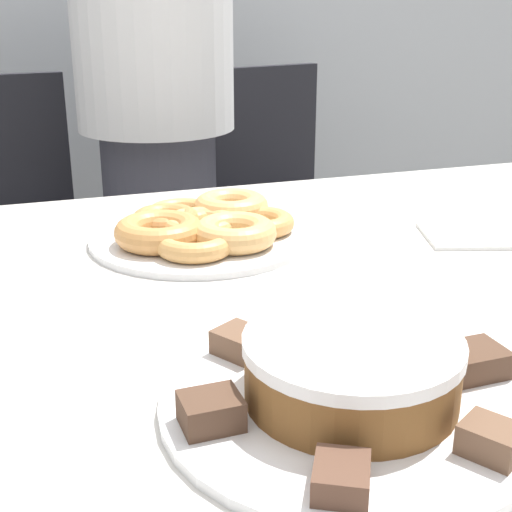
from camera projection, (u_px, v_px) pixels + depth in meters
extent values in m
cube|color=silver|center=(241.00, 314.00, 0.87)|extent=(1.69, 1.08, 0.03)
cylinder|color=silver|center=(500.00, 329.00, 1.66)|extent=(0.06, 0.06, 0.70)
cylinder|color=#383842|center=(165.00, 281.00, 1.82)|extent=(0.28, 0.28, 0.78)
cylinder|color=black|center=(31.00, 431.00, 1.86)|extent=(0.44, 0.44, 0.01)
cylinder|color=#262626|center=(22.00, 357.00, 1.79)|extent=(0.06, 0.06, 0.42)
cube|color=black|center=(11.00, 271.00, 1.71)|extent=(0.48, 0.48, 0.04)
cylinder|color=black|center=(292.00, 385.00, 2.09)|extent=(0.44, 0.44, 0.01)
cylinder|color=#262626|center=(294.00, 317.00, 2.01)|extent=(0.06, 0.06, 0.42)
cube|color=black|center=(295.00, 239.00, 1.93)|extent=(0.53, 0.53, 0.04)
cube|color=black|center=(256.00, 143.00, 2.02)|extent=(0.39, 0.12, 0.42)
cylinder|color=white|center=(350.00, 402.00, 0.64)|extent=(0.34, 0.34, 0.01)
cylinder|color=white|center=(200.00, 237.00, 1.08)|extent=(0.33, 0.33, 0.01)
cylinder|color=brown|center=(351.00, 374.00, 0.63)|extent=(0.19, 0.19, 0.05)
cylinder|color=white|center=(353.00, 344.00, 0.62)|extent=(0.19, 0.19, 0.01)
cube|color=brown|center=(491.00, 440.00, 0.56)|extent=(0.06, 0.06, 0.03)
cube|color=#513828|center=(473.00, 361.00, 0.68)|extent=(0.06, 0.05, 0.03)
cube|color=#513828|center=(357.00, 324.00, 0.76)|extent=(0.06, 0.06, 0.02)
cube|color=brown|center=(241.00, 342.00, 0.71)|extent=(0.06, 0.06, 0.02)
cube|color=#513828|center=(211.00, 411.00, 0.59)|extent=(0.05, 0.04, 0.03)
cube|color=brown|center=(341.00, 477.00, 0.51)|extent=(0.06, 0.06, 0.02)
torus|color=#E5AD66|center=(200.00, 225.00, 1.07)|extent=(0.12, 0.12, 0.03)
torus|color=#E5AD66|center=(235.00, 233.00, 1.02)|extent=(0.12, 0.12, 0.04)
torus|color=tan|center=(259.00, 223.00, 1.08)|extent=(0.11, 0.11, 0.03)
torus|color=#E5AD66|center=(231.00, 207.00, 1.15)|extent=(0.12, 0.12, 0.04)
torus|color=tan|center=(185.00, 214.00, 1.13)|extent=(0.11, 0.11, 0.03)
torus|color=#C68447|center=(166.00, 220.00, 1.09)|extent=(0.11, 0.11, 0.03)
torus|color=#D18E4C|center=(159.00, 232.00, 1.02)|extent=(0.13, 0.13, 0.04)
torus|color=tan|center=(195.00, 244.00, 0.99)|extent=(0.11, 0.11, 0.03)
cube|color=white|center=(475.00, 236.00, 1.09)|extent=(0.18, 0.16, 0.01)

